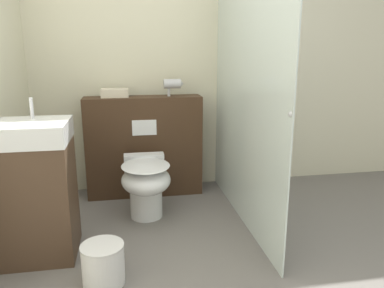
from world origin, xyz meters
The scene contains 8 objects.
wall_back centered at (0.00, 1.87, 1.25)m, with size 8.00×0.06×2.50m.
partition_panel centered at (-0.33, 1.64, 0.48)m, with size 1.09×0.26×0.95m.
shower_glass centered at (0.43, 0.96, 1.07)m, with size 0.04×1.77×2.14m.
toilet centered at (-0.35, 1.08, 0.31)m, with size 0.40×0.55×0.50m.
sink_vanity centered at (-1.10, 0.64, 0.47)m, with size 0.49×0.46×1.07m.
hair_drier centered at (-0.05, 1.63, 1.06)m, with size 0.19×0.09×0.16m.
folded_towel centered at (-0.58, 1.66, 0.99)m, with size 0.25×0.16×0.07m.
waste_bin centered at (-0.66, 0.22, 0.13)m, with size 0.26×0.26×0.26m.
Camera 1 is at (-0.49, -1.84, 1.39)m, focal length 35.00 mm.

